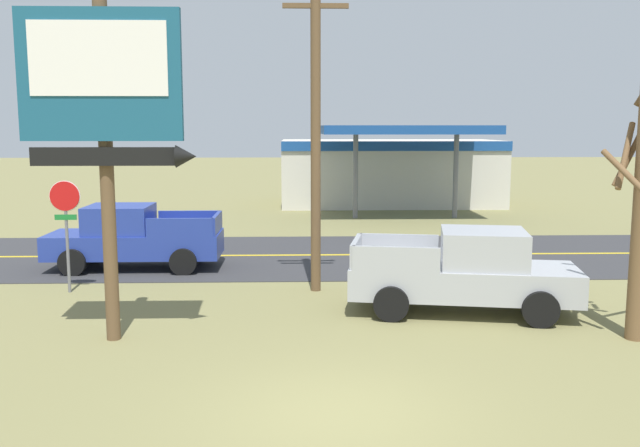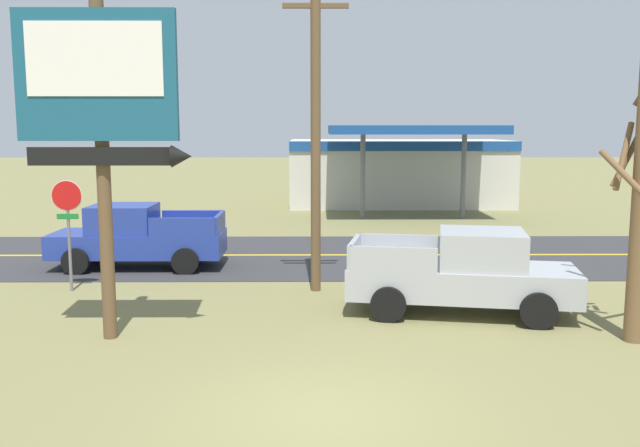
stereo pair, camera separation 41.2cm
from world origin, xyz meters
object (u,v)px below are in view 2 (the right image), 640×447
motel_sign (101,107)px  utility_pole (316,115)px  stop_sign (68,215)px  pickup_silver_parked_on_lawn (464,273)px  pickup_blue_on_road (136,237)px  gas_station (399,170)px

motel_sign → utility_pole: (4.19, 4.26, -0.08)m
stop_sign → pickup_silver_parked_on_lawn: bearing=-12.9°
motel_sign → pickup_blue_on_road: (-1.32, 7.27, -3.74)m
utility_pole → pickup_silver_parked_on_lawn: utility_pole is taller
pickup_silver_parked_on_lawn → gas_station: bearing=86.9°
stop_sign → pickup_silver_parked_on_lawn: size_ratio=0.54×
pickup_silver_parked_on_lawn → pickup_blue_on_road: same height
utility_pole → pickup_blue_on_road: (-5.52, 3.01, -3.65)m
gas_station → pickup_blue_on_road: gas_station is taller
motel_sign → gas_station: (8.86, 24.60, -2.75)m
stop_sign → pickup_silver_parked_on_lawn: stop_sign is taller
motel_sign → utility_pole: utility_pole is taller
stop_sign → gas_station: (11.16, 20.37, -0.08)m
motel_sign → pickup_silver_parked_on_lawn: (7.63, 1.96, -3.74)m
pickup_silver_parked_on_lawn → motel_sign: bearing=-165.6°
utility_pole → gas_station: size_ratio=0.72×
motel_sign → utility_pole: bearing=45.5°
motel_sign → pickup_silver_parked_on_lawn: 8.72m
pickup_silver_parked_on_lawn → pickup_blue_on_road: 10.41m
utility_pole → pickup_blue_on_road: bearing=151.4°
gas_station → pickup_blue_on_road: (-10.18, -17.33, -0.98)m
stop_sign → pickup_blue_on_road: 3.36m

